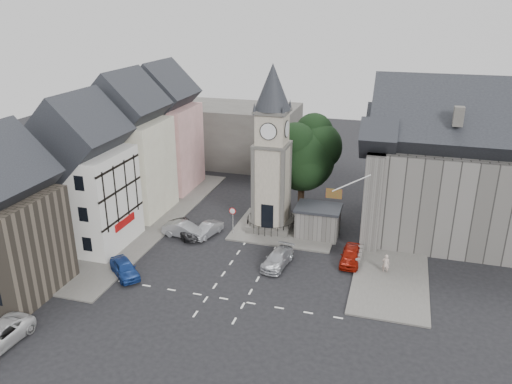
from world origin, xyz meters
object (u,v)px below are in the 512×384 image
(car_east_red, at_px, (351,255))
(stone_shelter, at_px, (318,221))
(clock_tower, at_px, (272,150))
(car_west_blue, at_px, (125,268))
(pedestrian, at_px, (386,264))

(car_east_red, bearing_deg, stone_shelter, 130.14)
(clock_tower, distance_m, car_west_blue, 17.28)
(clock_tower, bearing_deg, pedestrian, -27.52)
(car_west_blue, height_order, pedestrian, pedestrian)
(clock_tower, xyz_separation_m, car_east_red, (8.50, -4.99, -7.42))
(stone_shelter, relative_size, pedestrian, 2.47)
(car_west_blue, xyz_separation_m, car_east_red, (17.77, 7.55, 0.01))
(car_east_red, xyz_separation_m, pedestrian, (3.00, -1.00, 0.17))
(clock_tower, xyz_separation_m, stone_shelter, (4.80, -0.49, -6.57))
(car_east_red, bearing_deg, pedestrian, -17.72)
(clock_tower, height_order, car_east_red, clock_tower)
(car_east_red, bearing_deg, clock_tower, 150.29)
(stone_shelter, distance_m, pedestrian, 8.69)
(car_west_blue, bearing_deg, stone_shelter, -7.53)
(stone_shelter, height_order, car_west_blue, stone_shelter)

